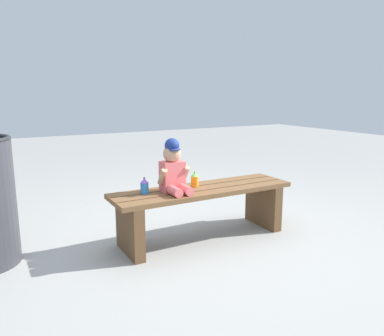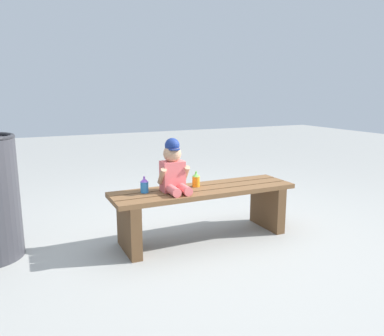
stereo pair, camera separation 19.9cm
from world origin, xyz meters
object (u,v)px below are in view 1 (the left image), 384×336
park_bench (203,204)px  sippy_cup_left (144,186)px  sippy_cup_right (195,179)px  child_figure (173,169)px

park_bench → sippy_cup_left: size_ratio=11.85×
sippy_cup_left → sippy_cup_right: (0.43, 0.00, 0.00)m
child_figure → sippy_cup_right: bearing=14.9°
sippy_cup_right → park_bench: bearing=-58.9°
child_figure → sippy_cup_right: child_figure is taller
park_bench → child_figure: (-0.26, 0.01, 0.31)m
sippy_cup_left → park_bench: bearing=-7.9°
child_figure → sippy_cup_left: bearing=164.7°
park_bench → child_figure: 0.40m
sippy_cup_left → child_figure: bearing=-15.3°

